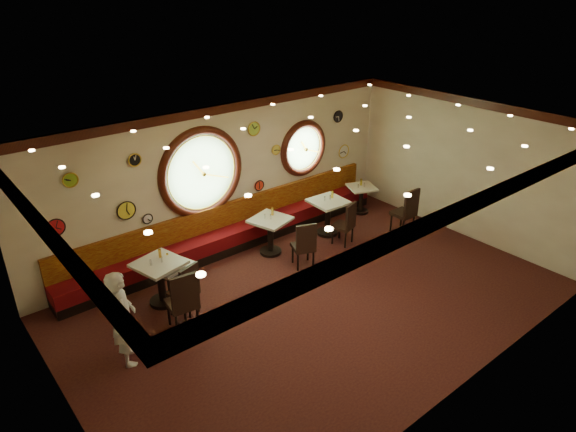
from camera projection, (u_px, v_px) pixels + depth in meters
The scene contains 55 objects.
floor at pixel (317, 301), 9.70m from camera, with size 9.00×6.00×0.00m, color black.
ceiling at pixel (322, 137), 8.32m from camera, with size 9.00×6.00×0.02m, color gold.
wall_back at pixel (226, 177), 11.11m from camera, with size 9.00×0.02×3.20m, color beige.
wall_front at pixel (470, 302), 6.92m from camera, with size 9.00×0.02×3.20m, color beige.
wall_left at pixel (55, 327), 6.44m from camera, with size 0.02×6.00×3.20m, color beige.
wall_right at pixel (466, 169), 11.58m from camera, with size 0.02×6.00×3.20m, color beige.
molding_back at pixel (223, 109), 10.42m from camera, with size 9.00×0.10×0.18m, color black.
molding_front at pixel (485, 198), 6.30m from camera, with size 9.00×0.10×0.18m, color black.
molding_left at pixel (34, 217), 5.82m from camera, with size 0.10×6.00×0.18m, color black.
molding_right at pixel (476, 102), 10.90m from camera, with size 0.10×6.00×0.18m, color black.
banquette_base at pixel (236, 243), 11.56m from camera, with size 8.00×0.55×0.20m, color black.
banquette_seat at pixel (236, 233), 11.45m from camera, with size 8.00×0.55×0.30m, color #55070D.
banquette_back at pixel (229, 214), 11.43m from camera, with size 8.00×0.10×0.55m, color #611207.
porthole_left_glass at pixel (201, 173), 10.65m from camera, with size 1.66×1.66×0.02m, color #7DB46C.
porthole_left_frame at pixel (201, 173), 10.64m from camera, with size 1.98×1.98×0.18m, color black.
porthole_left_ring at pixel (202, 173), 10.62m from camera, with size 1.61×1.61×0.03m, color gold.
porthole_right_glass at pixel (303, 148), 12.27m from camera, with size 1.10×1.10×0.02m, color #7DB46C.
porthole_right_frame at pixel (303, 148), 12.26m from camera, with size 1.38×1.38×0.18m, color black.
porthole_right_ring at pixel (304, 149), 12.24m from camera, with size 1.09×1.09×0.03m, color gold.
wall_clock_0 at pixel (259, 185), 11.74m from camera, with size 0.24×0.24×0.03m, color red.
wall_clock_1 at pixel (126, 210), 9.81m from camera, with size 0.36×0.36×0.03m, color yellow.
wall_clock_2 at pixel (55, 227), 9.04m from camera, with size 0.32×0.32×0.03m, color red.
wall_clock_3 at pixel (343, 151), 13.17m from camera, with size 0.34×0.34×0.03m, color white.
wall_clock_4 at pixel (147, 219), 10.16m from camera, with size 0.20×0.20×0.03m, color white.
wall_clock_5 at pixel (276, 150), 11.70m from camera, with size 0.22×0.22×0.03m, color gold.
wall_clock_6 at pixel (70, 180), 8.92m from camera, with size 0.26×0.26×0.03m, color #81B624.
wall_clock_7 at pixel (338, 116), 12.62m from camera, with size 0.28×0.28×0.03m, color black.
wall_clock_8 at pixel (134, 160), 9.57m from camera, with size 0.24×0.24×0.03m, color black.
wall_clock_9 at pixel (254, 129), 11.10m from camera, with size 0.30×0.30×0.03m, color #92B839.
table_a at pixel (160, 278), 9.41m from camera, with size 0.96×0.96×0.88m.
table_b at pixel (170, 277), 9.56m from camera, with size 0.87×0.87×0.76m.
table_c at pixel (270, 231), 11.13m from camera, with size 0.94×0.94×0.84m.
table_d at pixel (328, 213), 11.95m from camera, with size 0.82×0.82×0.86m.
table_e at pixel (361, 196), 13.07m from camera, with size 0.85×0.85×0.71m.
chair_a at pixel (186, 287), 9.05m from camera, with size 0.55×0.55×0.65m.
chair_b at pixel (183, 298), 8.64m from camera, with size 0.54×0.54×0.72m.
chair_c at pixel (305, 242), 10.54m from camera, with size 0.57×0.57×0.65m.
chair_d at pixel (347, 221), 11.47m from camera, with size 0.53×0.53×0.63m.
chair_e at pixel (407, 208), 11.94m from camera, with size 0.48×0.48×0.70m.
condiment_a_salt at pixel (151, 262), 9.16m from camera, with size 0.04×0.04×0.11m, color silver.
condiment_b_salt at pixel (167, 262), 9.40m from camera, with size 0.04×0.04×0.11m, color silver.
condiment_c_salt at pixel (265, 216), 10.99m from camera, with size 0.03×0.03×0.09m, color silver.
condiment_d_salt at pixel (325, 199), 11.77m from camera, with size 0.04×0.04×0.10m, color silver.
condiment_a_pepper at pixel (162, 260), 9.26m from camera, with size 0.03×0.03×0.09m, color silver.
condiment_b_pepper at pixel (171, 263), 9.36m from camera, with size 0.03×0.03×0.10m, color silver.
condiment_c_pepper at pixel (271, 217), 10.95m from camera, with size 0.04×0.04×0.10m, color silver.
condiment_d_pepper at pixel (330, 197), 11.85m from camera, with size 0.04×0.04×0.10m, color silver.
condiment_a_bottle at pixel (160, 253), 9.40m from camera, with size 0.05×0.05×0.17m, color gold.
condiment_b_bottle at pixel (167, 257), 9.54m from camera, with size 0.04×0.04×0.14m, color gold.
condiment_c_bottle at pixel (272, 211), 11.12m from camera, with size 0.06×0.06×0.18m, color gold.
condiment_d_bottle at pixel (332, 195), 11.91m from camera, with size 0.05×0.05×0.17m, color yellow.
condiment_e_salt at pixel (358, 186), 12.87m from camera, with size 0.03×0.03×0.09m, color #BABABE.
condiment_e_pepper at pixel (365, 185), 12.91m from camera, with size 0.04×0.04×0.11m, color silver.
condiment_e_bottle at pixel (361, 182), 13.00m from camera, with size 0.05×0.05×0.17m, color gold.
waiter at pixel (123, 318), 7.89m from camera, with size 0.60×0.39×1.64m, color silver.
Camera 1 is at (-5.54, -5.88, 5.64)m, focal length 32.00 mm.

